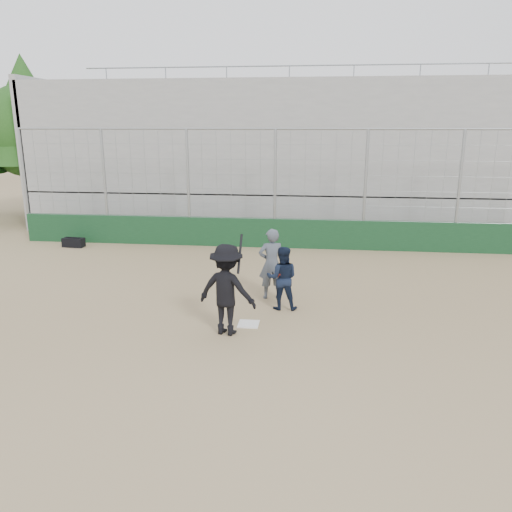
# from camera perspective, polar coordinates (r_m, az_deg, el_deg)

# --- Properties ---
(ground) EXTENTS (90.00, 90.00, 0.00)m
(ground) POSITION_cam_1_polar(r_m,az_deg,el_deg) (10.77, -0.86, -7.83)
(ground) COLOR brown
(ground) RESTS_ON ground
(home_plate) EXTENTS (0.44, 0.44, 0.02)m
(home_plate) POSITION_cam_1_polar(r_m,az_deg,el_deg) (10.77, -0.86, -7.77)
(home_plate) COLOR white
(home_plate) RESTS_ON ground
(backstop) EXTENTS (18.10, 0.25, 4.04)m
(backstop) POSITION_cam_1_polar(r_m,az_deg,el_deg) (17.20, 2.15, 4.14)
(backstop) COLOR #10331A
(backstop) RESTS_ON ground
(bleachers) EXTENTS (20.25, 6.70, 6.98)m
(bleachers) POSITION_cam_1_polar(r_m,az_deg,el_deg) (21.88, 3.24, 11.61)
(bleachers) COLOR gray
(bleachers) RESTS_ON ground
(tree_left) EXTENTS (4.48, 4.48, 7.00)m
(tree_left) POSITION_cam_1_polar(r_m,az_deg,el_deg) (24.21, -24.73, 14.10)
(tree_left) COLOR #321F12
(tree_left) RESTS_ON ground
(batter_at_plate) EXTENTS (1.34, 0.97, 2.01)m
(batter_at_plate) POSITION_cam_1_polar(r_m,az_deg,el_deg) (10.05, -3.35, -3.85)
(batter_at_plate) COLOR black
(batter_at_plate) RESTS_ON ground
(catcher_crouched) EXTENTS (0.73, 0.57, 1.03)m
(catcher_crouched) POSITION_cam_1_polar(r_m,az_deg,el_deg) (11.47, 2.99, -3.70)
(catcher_crouched) COLOR black
(catcher_crouched) RESTS_ON ground
(umpire) EXTENTS (0.72, 0.56, 1.57)m
(umpire) POSITION_cam_1_polar(r_m,az_deg,el_deg) (12.12, 1.78, -1.30)
(umpire) COLOR #464D58
(umpire) RESTS_ON ground
(equipment_bag) EXTENTS (0.77, 0.38, 0.36)m
(equipment_bag) POSITION_cam_1_polar(r_m,az_deg,el_deg) (18.50, -20.13, 1.47)
(equipment_bag) COLOR black
(equipment_bag) RESTS_ON ground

